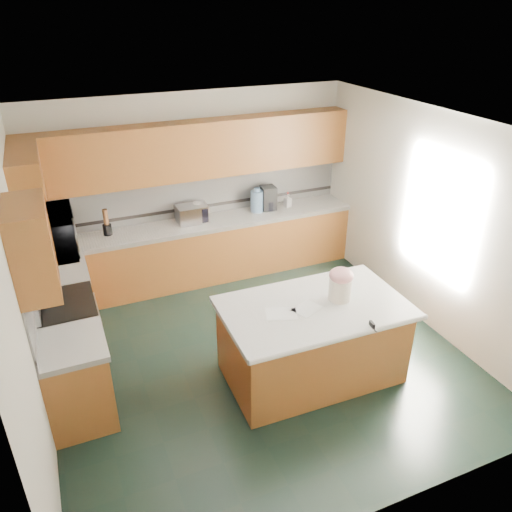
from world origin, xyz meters
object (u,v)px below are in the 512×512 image
island_top (314,308)px  soap_bottle_island (345,283)px  island_base (312,343)px  toaster_oven (192,214)px  treat_jar (340,289)px  coffee_maker (268,198)px  knife_block (67,235)px

island_top → soap_bottle_island: size_ratio=5.90×
island_base → toaster_oven: toaster_oven is taller
soap_bottle_island → toaster_oven: bearing=134.4°
treat_jar → island_top: bearing=171.0°
soap_bottle_island → coffee_maker: bearing=108.5°
island_top → toaster_oven: toaster_oven is taller
knife_block → coffee_maker: size_ratio=0.53×
toaster_oven → knife_block: bearing=179.4°
knife_block → island_top: bearing=-68.3°
island_base → treat_jar: size_ratio=7.38×
treat_jar → coffee_maker: 2.67m
island_base → coffee_maker: 2.81m
knife_block → toaster_oven: (1.71, 0.00, 0.03)m
soap_bottle_island → knife_block: soap_bottle_island is taller
soap_bottle_island → toaster_oven: 2.75m
treat_jar → knife_block: bearing=124.6°
island_top → treat_jar: (0.31, 0.00, 0.16)m
island_top → treat_jar: 0.34m
coffee_maker → soap_bottle_island: bearing=-91.9°
island_top → knife_block: (-2.26, 2.62, 0.13)m
island_top → soap_bottle_island: (0.38, 0.03, 0.20)m
island_base → knife_block: bearing=131.8°
island_top → knife_block: 3.46m
island_top → treat_jar: size_ratio=7.78×
knife_block → toaster_oven: toaster_oven is taller
island_top → coffee_maker: (0.66, 2.65, 0.21)m
treat_jar → toaster_oven: (-0.86, 2.62, 0.00)m
treat_jar → soap_bottle_island: bearing=11.8°
treat_jar → soap_bottle_island: soap_bottle_island is taller
island_base → toaster_oven: size_ratio=4.27×
soap_bottle_island → island_base: bearing=-150.4°
soap_bottle_island → toaster_oven: size_ratio=0.76×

